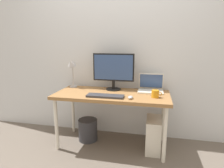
% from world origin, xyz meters
% --- Properties ---
extents(ground_plane, '(6.00, 6.00, 0.00)m').
position_xyz_m(ground_plane, '(0.00, 0.00, 0.00)').
color(ground_plane, '#665B51').
extents(back_wall, '(4.40, 0.04, 2.60)m').
position_xyz_m(back_wall, '(0.00, 0.38, 1.30)').
color(back_wall, silver).
rests_on(back_wall, ground_plane).
extents(desk, '(1.43, 0.64, 0.71)m').
position_xyz_m(desk, '(0.00, 0.00, 0.65)').
color(desk, olive).
rests_on(desk, ground_plane).
extents(monitor, '(0.55, 0.20, 0.49)m').
position_xyz_m(monitor, '(-0.02, 0.19, 0.99)').
color(monitor, black).
rests_on(monitor, desk).
extents(laptop, '(0.32, 0.27, 0.23)m').
position_xyz_m(laptop, '(0.48, 0.20, 0.77)').
color(laptop, silver).
rests_on(laptop, desk).
extents(desk_lamp, '(0.11, 0.16, 0.41)m').
position_xyz_m(desk_lamp, '(-0.62, 0.19, 1.00)').
color(desk_lamp, '#B2B2B7').
rests_on(desk_lamp, desk).
extents(keyboard, '(0.44, 0.14, 0.02)m').
position_xyz_m(keyboard, '(-0.04, -0.18, 0.72)').
color(keyboard, '#333338').
rests_on(keyboard, desk).
extents(mouse, '(0.06, 0.09, 0.03)m').
position_xyz_m(mouse, '(0.26, -0.19, 0.73)').
color(mouse, '#B2B2B7').
rests_on(mouse, desk).
extents(coffee_mug, '(0.12, 0.09, 0.09)m').
position_xyz_m(coffee_mug, '(0.53, -0.08, 0.75)').
color(coffee_mug, orange).
rests_on(coffee_mug, desk).
extents(computer_tower, '(0.18, 0.36, 0.42)m').
position_xyz_m(computer_tower, '(0.54, -0.02, 0.21)').
color(computer_tower, silver).
rests_on(computer_tower, ground_plane).
extents(wastebasket, '(0.26, 0.26, 0.30)m').
position_xyz_m(wastebasket, '(-0.35, 0.05, 0.15)').
color(wastebasket, '#333338').
rests_on(wastebasket, ground_plane).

